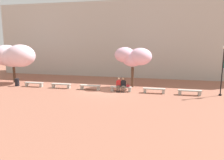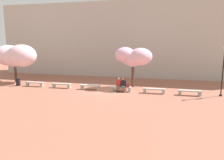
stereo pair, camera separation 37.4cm
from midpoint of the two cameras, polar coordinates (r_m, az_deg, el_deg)
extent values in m
plane|color=#9E604C|center=(20.75, -1.25, -2.74)|extent=(100.00, 100.00, 0.00)
cube|color=#B7B2A8|center=(29.66, 3.89, 10.44)|extent=(34.32, 4.00, 9.53)
cube|color=#ADA89E|center=(23.84, -19.11, -0.62)|extent=(1.98, 0.48, 0.10)
cube|color=#ADA89E|center=(24.32, -20.71, -1.05)|extent=(0.25, 0.35, 0.35)
cube|color=#ADA89E|center=(23.47, -17.38, -1.25)|extent=(0.25, 0.35, 0.35)
cube|color=#ADA89E|center=(22.32, -12.59, -1.01)|extent=(1.98, 0.48, 0.10)
cube|color=#ADA89E|center=(22.72, -14.42, -1.47)|extent=(0.25, 0.35, 0.35)
cube|color=#ADA89E|center=(22.03, -10.65, -1.68)|extent=(0.25, 0.35, 0.35)
cube|color=#ADA89E|center=(21.12, -5.22, -1.44)|extent=(1.98, 0.48, 0.10)
cube|color=#ADA89E|center=(21.43, -7.29, -1.92)|extent=(0.25, 0.35, 0.35)
cube|color=#ADA89E|center=(20.93, -3.09, -2.14)|extent=(0.25, 0.35, 0.35)
cube|color=#ADA89E|center=(20.31, 2.88, -1.88)|extent=(1.98, 0.48, 0.10)
cube|color=#ADA89E|center=(20.51, 0.63, -2.39)|extent=(0.25, 0.35, 0.35)
cube|color=#ADA89E|center=(20.24, 5.14, -2.60)|extent=(0.25, 0.35, 0.35)
cube|color=#ADA89E|center=(19.94, 11.46, -2.31)|extent=(1.98, 0.48, 0.10)
cube|color=#ADA89E|center=(20.02, 9.11, -2.84)|extent=(0.25, 0.35, 0.35)
cube|color=#ADA89E|center=(19.99, 13.77, -3.03)|extent=(0.25, 0.35, 0.35)
cube|color=#ADA89E|center=(20.03, 20.18, -2.69)|extent=(1.98, 0.48, 0.10)
cube|color=#ADA89E|center=(19.98, 17.82, -3.24)|extent=(0.25, 0.35, 0.35)
cube|color=#ADA89E|center=(20.20, 22.43, -3.38)|extent=(0.25, 0.35, 0.35)
cube|color=black|center=(20.05, 1.82, -3.12)|extent=(0.10, 0.22, 0.06)
cylinder|color=brown|center=(20.06, 1.85, -2.49)|extent=(0.10, 0.10, 0.42)
cube|color=black|center=(20.02, 2.32, -3.14)|extent=(0.10, 0.22, 0.06)
cylinder|color=brown|center=(20.03, 2.36, -2.52)|extent=(0.10, 0.10, 0.42)
cube|color=brown|center=(20.16, 2.21, -1.65)|extent=(0.29, 0.40, 0.12)
cube|color=red|center=(20.32, 2.34, -0.78)|extent=(0.34, 0.22, 0.54)
sphere|color=tan|center=(20.24, 2.35, 0.35)|extent=(0.21, 0.21, 0.21)
cylinder|color=red|center=(20.35, 1.75, -0.87)|extent=(0.09, 0.09, 0.50)
cylinder|color=red|center=(20.27, 2.91, -0.93)|extent=(0.09, 0.09, 0.50)
cube|color=black|center=(19.96, 3.06, -3.19)|extent=(0.12, 0.23, 0.06)
cylinder|color=brown|center=(19.97, 3.09, -2.57)|extent=(0.10, 0.10, 0.42)
cube|color=black|center=(19.94, 3.58, -3.21)|extent=(0.12, 0.23, 0.06)
cylinder|color=brown|center=(19.95, 3.60, -2.58)|extent=(0.10, 0.10, 0.42)
cube|color=brown|center=(20.08, 3.40, -1.71)|extent=(0.32, 0.43, 0.12)
cube|color=black|center=(20.24, 3.47, -0.83)|extent=(0.36, 0.25, 0.54)
sphere|color=#A37556|center=(20.16, 3.48, 0.30)|extent=(0.21, 0.21, 0.21)
cylinder|color=black|center=(20.24, 2.87, -0.94)|extent=(0.09, 0.09, 0.50)
cylinder|color=black|center=(20.21, 4.06, -0.97)|extent=(0.09, 0.09, 0.50)
cube|color=#A3232D|center=(20.14, 4.69, -1.54)|extent=(0.30, 0.14, 0.22)
cube|color=maroon|center=(20.12, 4.69, -1.29)|extent=(0.30, 0.15, 0.04)
torus|color=maroon|center=(20.11, 4.70, -1.09)|extent=(0.14, 0.02, 0.14)
cylinder|color=#513828|center=(22.26, 5.90, 0.75)|extent=(0.28, 0.28, 2.02)
ellipsoid|color=#EFB7D1|center=(22.03, 5.99, 5.67)|extent=(2.21, 2.27, 1.66)
ellipsoid|color=#EFB7D1|center=(21.99, 3.93, 6.57)|extent=(2.04, 2.14, 1.53)
ellipsoid|color=#EFB7D1|center=(21.72, 7.97, 6.06)|extent=(2.28, 2.36, 1.71)
cylinder|color=#473323|center=(27.02, -23.49, 1.32)|extent=(0.27, 0.27, 1.72)
ellipsoid|color=#F4CCDB|center=(26.81, -23.79, 5.54)|extent=(2.89, 2.46, 2.17)
ellipsoid|color=#F4CCDB|center=(27.65, -25.08, 5.89)|extent=(3.10, 3.06, 2.32)
ellipsoid|color=#F4CCDB|center=(26.19, -22.10, 5.92)|extent=(3.26, 2.83, 2.44)
cylinder|color=black|center=(20.94, 26.97, -3.59)|extent=(0.24, 0.24, 0.12)
cylinder|color=black|center=(20.60, 27.41, 1.64)|extent=(0.09, 0.09, 3.99)
cylinder|color=black|center=(24.84, -22.92, -0.47)|extent=(0.44, 0.44, 0.78)
camera|label=1|loc=(0.19, -89.48, 0.09)|focal=35.00mm
camera|label=2|loc=(0.19, 90.52, -0.09)|focal=35.00mm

